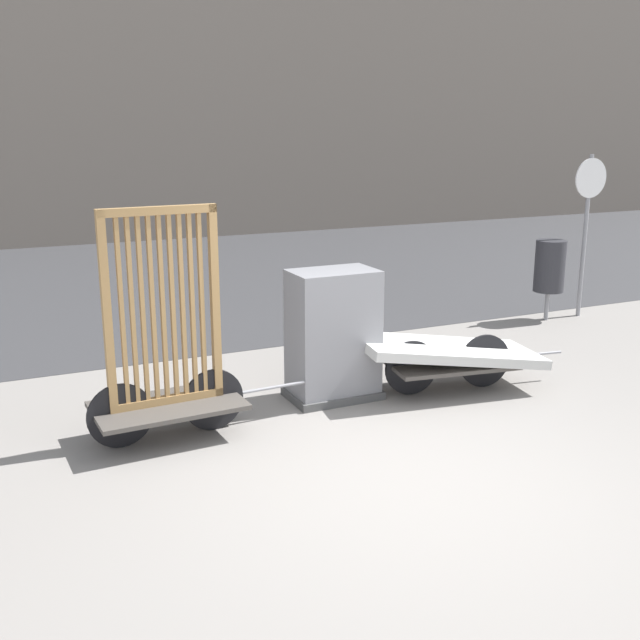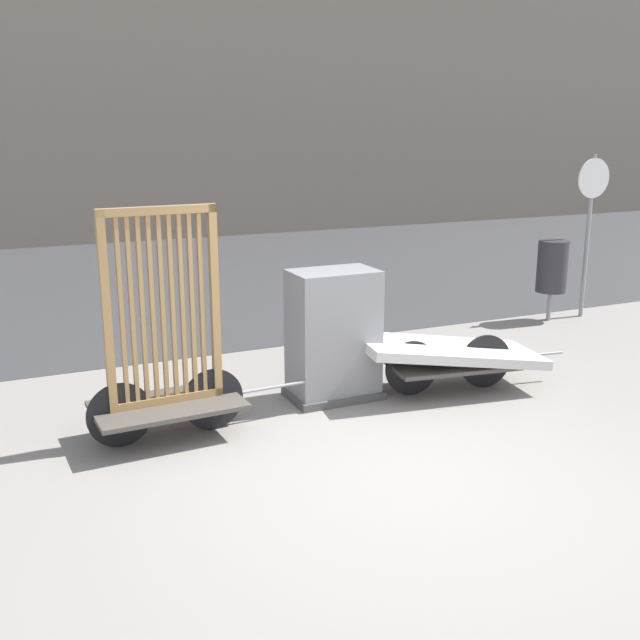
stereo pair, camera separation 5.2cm
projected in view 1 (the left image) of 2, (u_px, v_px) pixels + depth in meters
ground_plane at (408, 482)px, 5.87m from camera, size 60.00×60.00×0.00m
road_strip at (155, 280)px, 13.60m from camera, size 56.00×9.82×0.01m
bike_cart_with_bedframe at (166, 362)px, 6.53m from camera, size 2.06×0.84×2.06m
bike_cart_with_mattress at (449, 354)px, 7.81m from camera, size 2.36×1.13×0.62m
utility_cabinet at (333, 339)px, 7.56m from camera, size 0.92×0.60×1.33m
trash_bin at (550, 266)px, 10.60m from camera, size 0.42×0.42×1.16m
sign_post at (587, 212)px, 10.66m from camera, size 0.56×0.06×2.33m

